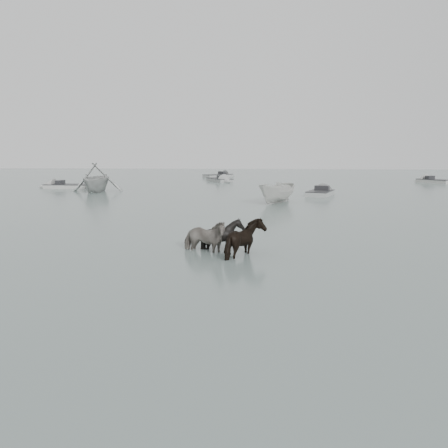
{
  "coord_description": "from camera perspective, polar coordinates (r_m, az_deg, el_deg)",
  "views": [
    {
      "loc": [
        1.57,
        -14.3,
        3.57
      ],
      "look_at": [
        0.63,
        0.79,
        1.0
      ],
      "focal_mm": 35.0,
      "sensor_mm": 36.0,
      "label": 1
    }
  ],
  "objects": [
    {
      "name": "ground",
      "position": [
        14.82,
        -2.63,
        -4.3
      ],
      "size": [
        140.0,
        140.0,
        0.0
      ],
      "primitive_type": "plane",
      "color": "slate",
      "rests_on": "ground"
    },
    {
      "name": "pony_pinto",
      "position": [
        15.35,
        -2.62,
        -0.95
      ],
      "size": [
        1.94,
        1.35,
        1.5
      ],
      "primitive_type": "imported",
      "rotation": [
        0.0,
        0.0,
        1.23
      ],
      "color": "black",
      "rests_on": "ground"
    },
    {
      "name": "pony_dark",
      "position": [
        14.76,
        2.91,
        -1.27
      ],
      "size": [
        1.46,
        1.66,
        1.55
      ],
      "primitive_type": "imported",
      "rotation": [
        0.0,
        0.0,
        1.47
      ],
      "color": "black",
      "rests_on": "ground"
    },
    {
      "name": "pony_black",
      "position": [
        16.03,
        -0.17,
        -0.56
      ],
      "size": [
        1.65,
        1.57,
        1.45
      ],
      "primitive_type": "imported",
      "rotation": [
        0.0,
        0.0,
        1.2
      ],
      "color": "black",
      "rests_on": "ground"
    },
    {
      "name": "rowboat_trail",
      "position": [
        39.46,
        -16.33,
        5.99
      ],
      "size": [
        4.85,
        5.45,
        2.64
      ],
      "primitive_type": "imported",
      "rotation": [
        0.0,
        0.0,
        3.25
      ],
      "color": "#AEB1AE",
      "rests_on": "ground"
    },
    {
      "name": "boat_small",
      "position": [
        29.89,
        6.98,
        4.21
      ],
      "size": [
        3.38,
        4.21,
        1.55
      ],
      "primitive_type": "imported",
      "rotation": [
        0.0,
        0.0,
        -0.55
      ],
      "color": "silver",
      "rests_on": "ground"
    },
    {
      "name": "skiff_port",
      "position": [
        35.53,
        12.47,
        4.26
      ],
      "size": [
        3.11,
        4.63,
        0.75
      ],
      "primitive_type": null,
      "rotation": [
        0.0,
        0.0,
        1.19
      ],
      "color": "#A0A2A0",
      "rests_on": "ground"
    },
    {
      "name": "skiff_outer",
      "position": [
        44.01,
        -19.79,
        4.91
      ],
      "size": [
        5.75,
        1.76,
        0.75
      ],
      "primitive_type": null,
      "rotation": [
        0.0,
        0.0,
        3.11
      ],
      "color": "#AEAEA9",
      "rests_on": "ground"
    },
    {
      "name": "skiff_mid",
      "position": [
        50.23,
        -0.58,
        6.0
      ],
      "size": [
        4.07,
        5.78,
        0.75
      ],
      "primitive_type": null,
      "rotation": [
        0.0,
        0.0,
        -1.09
      ],
      "color": "gray",
      "rests_on": "ground"
    },
    {
      "name": "skiff_star",
      "position": [
        53.55,
        25.83,
        5.27
      ],
      "size": [
        4.17,
        5.07,
        0.75
      ],
      "primitive_type": null,
      "rotation": [
        0.0,
        0.0,
        2.17
      ],
      "color": "#B7B7B2",
      "rests_on": "ground"
    },
    {
      "name": "skiff_far",
      "position": [
        58.44,
        -0.78,
        6.51
      ],
      "size": [
        5.18,
        4.99,
        0.75
      ],
      "primitive_type": null,
      "rotation": [
        0.0,
        0.0,
        0.75
      ],
      "color": "gray",
      "rests_on": "ground"
    }
  ]
}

